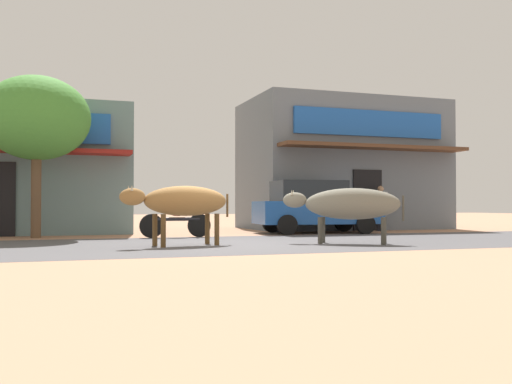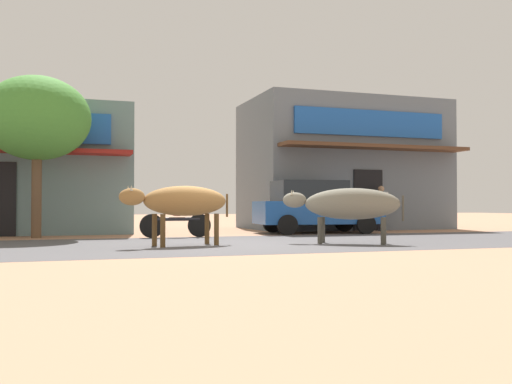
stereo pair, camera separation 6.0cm
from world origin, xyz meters
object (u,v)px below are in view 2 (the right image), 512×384
(roadside_tree, at_px, (37,119))
(parked_motorcycle, at_px, (177,220))
(cow_near_brown, at_px, (183,202))
(cow_far_dark, at_px, (349,204))
(parked_hatchback_car, at_px, (315,206))
(pedestrian_by_shop, at_px, (381,205))

(roadside_tree, distance_m, parked_motorcycle, 4.62)
(parked_motorcycle, relative_size, cow_near_brown, 0.78)
(roadside_tree, distance_m, cow_near_brown, 5.64)
(parked_motorcycle, xyz_separation_m, cow_far_dark, (3.26, -3.78, 0.43))
(parked_hatchback_car, distance_m, cow_far_dark, 4.88)
(parked_hatchback_car, bearing_deg, cow_far_dark, -105.30)
(cow_near_brown, xyz_separation_m, pedestrian_by_shop, (7.79, 4.79, -0.07))
(parked_hatchback_car, bearing_deg, roadside_tree, -179.78)
(parked_motorcycle, bearing_deg, roadside_tree, 166.21)
(parked_hatchback_car, bearing_deg, parked_motorcycle, -168.54)
(roadside_tree, relative_size, parked_hatchback_car, 1.10)
(cow_near_brown, bearing_deg, pedestrian_by_shop, 31.60)
(cow_near_brown, height_order, cow_far_dark, cow_near_brown)
(parked_hatchback_car, xyz_separation_m, parked_motorcycle, (-4.54, -0.92, -0.36))
(cow_near_brown, bearing_deg, roadside_tree, 127.26)
(cow_far_dark, bearing_deg, cow_near_brown, 171.51)
(roadside_tree, xyz_separation_m, pedestrian_by_shop, (10.92, 0.68, -2.31))
(parked_hatchback_car, height_order, parked_motorcycle, parked_hatchback_car)
(pedestrian_by_shop, bearing_deg, parked_motorcycle, -167.88)
(parked_hatchback_car, distance_m, cow_near_brown, 6.52)
(cow_near_brown, relative_size, cow_far_dark, 1.01)
(pedestrian_by_shop, bearing_deg, roadside_tree, -176.45)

